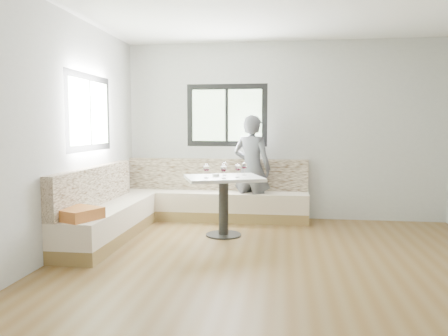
{
  "coord_description": "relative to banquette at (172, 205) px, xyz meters",
  "views": [
    {
      "loc": [
        0.01,
        -4.51,
        1.47
      ],
      "look_at": [
        -0.79,
        1.33,
        0.91
      ],
      "focal_mm": 35.0,
      "sensor_mm": 36.0,
      "label": 1
    }
  ],
  "objects": [
    {
      "name": "room",
      "position": [
        1.51,
        -1.54,
        1.08
      ],
      "size": [
        5.01,
        5.01,
        2.81
      ],
      "color": "brown",
      "rests_on": "ground"
    },
    {
      "name": "banquette",
      "position": [
        0.0,
        0.0,
        0.0
      ],
      "size": [
        2.91,
        2.8,
        0.95
      ],
      "color": "olive",
      "rests_on": "ground"
    },
    {
      "name": "table",
      "position": [
        0.81,
        -0.39,
        0.27
      ],
      "size": [
        1.18,
        1.05,
        0.8
      ],
      "rotation": [
        0.0,
        0.0,
        0.35
      ],
      "color": "black",
      "rests_on": "ground"
    },
    {
      "name": "person",
      "position": [
        1.12,
        0.58,
        0.49
      ],
      "size": [
        0.7,
        0.56,
        1.65
      ],
      "primitive_type": "imported",
      "rotation": [
        0.0,
        0.0,
        2.82
      ],
      "color": "#4E4F55",
      "rests_on": "ground"
    },
    {
      "name": "olive_ramekin",
      "position": [
        0.71,
        -0.41,
        0.49
      ],
      "size": [
        0.09,
        0.09,
        0.04
      ],
      "color": "white",
      "rests_on": "table"
    },
    {
      "name": "wine_glass_a",
      "position": [
        0.62,
        -0.6,
        0.6
      ],
      "size": [
        0.08,
        0.08,
        0.19
      ],
      "color": "white",
      "rests_on": "table"
    },
    {
      "name": "wine_glass_b",
      "position": [
        0.84,
        -0.6,
        0.6
      ],
      "size": [
        0.08,
        0.08,
        0.19
      ],
      "color": "white",
      "rests_on": "table"
    },
    {
      "name": "wine_glass_c",
      "position": [
        1.01,
        -0.46,
        0.6
      ],
      "size": [
        0.08,
        0.08,
        0.19
      ],
      "color": "white",
      "rests_on": "table"
    },
    {
      "name": "wine_glass_d",
      "position": [
        0.81,
        -0.25,
        0.6
      ],
      "size": [
        0.08,
        0.08,
        0.19
      ],
      "color": "white",
      "rests_on": "table"
    },
    {
      "name": "wine_glass_e",
      "position": [
        1.07,
        -0.21,
        0.6
      ],
      "size": [
        0.08,
        0.08,
        0.19
      ],
      "color": "white",
      "rests_on": "table"
    }
  ]
}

